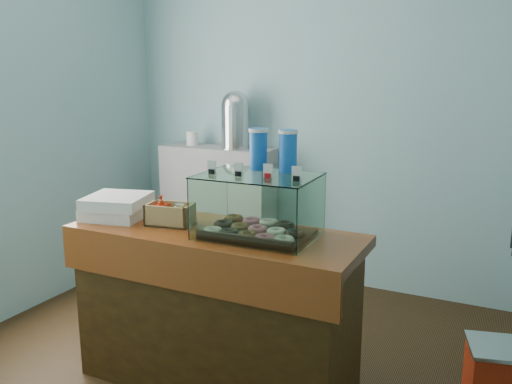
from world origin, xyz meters
The scene contains 9 objects.
ground centered at (0.00, 0.00, 0.00)m, with size 3.50×3.50×0.00m, color black.
room_shell centered at (0.03, 0.01, 1.71)m, with size 3.54×3.04×2.82m.
counter centered at (0.00, -0.25, 0.46)m, with size 1.60×0.60×0.90m.
back_shelf centered at (-0.90, 1.32, 0.55)m, with size 1.00×0.32×1.10m, color #959597.
display_case centered at (0.25, -0.21, 1.07)m, with size 0.60×0.45×0.54m.
condiment_crate centered at (-0.28, -0.27, 0.96)m, with size 0.27×0.19×0.16m.
pastry_boxes centered at (-0.64, -0.27, 0.97)m, with size 0.41×0.41×0.13m.
coffee_urn centered at (-0.71, 1.31, 1.35)m, with size 0.26×0.26×0.48m.
red_cooler centered at (1.48, 0.20, 0.18)m, with size 0.46×0.39×0.35m.
Camera 1 is at (1.43, -2.65, 1.74)m, focal length 38.00 mm.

